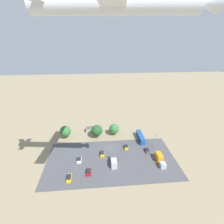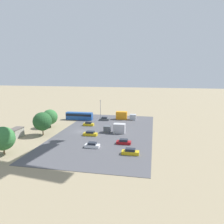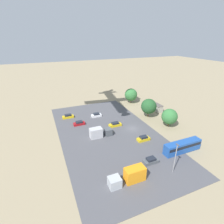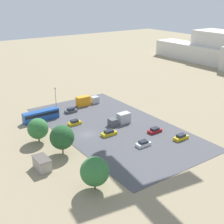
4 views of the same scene
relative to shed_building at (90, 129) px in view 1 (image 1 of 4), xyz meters
The scene contains 17 objects.
ground_plane 20.88m from the shed_building, 119.32° to the left, with size 400.00×400.00×0.00m, color gray.
parking_lot_surface 29.27m from the shed_building, 110.41° to the left, with size 59.61×31.98×0.08m.
shed_building is the anchor object (origin of this frame).
bus 30.21m from the shed_building, 157.23° to the left, with size 2.47×11.68×3.20m.
parked_car_0 27.28m from the shed_building, 80.27° to the left, with size 1.97×4.12×1.45m.
parked_car_1 36.55m from the shed_building, 141.44° to the left, with size 1.92×4.08×1.52m.
parked_car_2 35.16m from the shed_building, 89.95° to the left, with size 1.92×4.22×1.43m.
parked_car_3 23.91m from the shed_building, 104.87° to the left, with size 1.85×4.63×1.50m.
parked_car_4 38.73m from the shed_building, 78.49° to the left, with size 1.79×4.48×1.56m.
parked_car_5 26.39m from the shed_building, 134.80° to the left, with size 1.81×4.09×1.52m.
parked_truck_0 44.74m from the shed_building, 135.94° to the left, with size 2.43×8.69×3.39m.
parked_truck_1 32.75m from the shed_building, 109.54° to the left, with size 2.51×7.35×3.25m.
tree_near_shed 14.94m from the shed_building, 160.10° to the left, with size 5.70×5.70×6.83m.
tree_apron_mid 8.86m from the shed_building, 118.12° to the left, with size 6.19×6.19×7.77m.
tree_apron_far 15.16m from the shed_building, 23.03° to the left, with size 6.11×6.11×7.31m.
light_pole_lot_centre 39.08m from the shed_building, 149.52° to the left, with size 0.90×0.28×7.99m.
airplane 79.73m from the shed_building, 100.20° to the left, with size 36.25×29.67×8.96m.
Camera 1 is at (5.75, 74.92, 52.68)m, focal length 28.00 mm.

